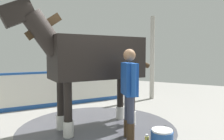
{
  "coord_description": "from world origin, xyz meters",
  "views": [
    {
      "loc": [
        2.59,
        -3.83,
        1.6
      ],
      "look_at": [
        0.53,
        -0.11,
        1.28
      ],
      "focal_mm": 34.05,
      "sensor_mm": 36.0,
      "label": 1
    }
  ],
  "objects_px": {
    "horse": "(92,59)",
    "bottle_spray": "(165,132)",
    "handler": "(129,87)",
    "wash_bucket": "(162,140)"
  },
  "relations": [
    {
      "from": "handler",
      "to": "bottle_spray",
      "type": "distance_m",
      "value": 1.11
    },
    {
      "from": "wash_bucket",
      "to": "horse",
      "type": "bearing_deg",
      "value": 167.84
    },
    {
      "from": "bottle_spray",
      "to": "handler",
      "type": "bearing_deg",
      "value": -148.6
    },
    {
      "from": "horse",
      "to": "wash_bucket",
      "type": "bearing_deg",
      "value": 109.39
    },
    {
      "from": "handler",
      "to": "bottle_spray",
      "type": "height_order",
      "value": "handler"
    },
    {
      "from": "horse",
      "to": "handler",
      "type": "relative_size",
      "value": 1.73
    },
    {
      "from": "horse",
      "to": "bottle_spray",
      "type": "height_order",
      "value": "horse"
    },
    {
      "from": "horse",
      "to": "bottle_spray",
      "type": "xyz_separation_m",
      "value": [
        1.54,
        0.19,
        -1.38
      ]
    },
    {
      "from": "handler",
      "to": "wash_bucket",
      "type": "xyz_separation_m",
      "value": [
        0.68,
        -0.18,
        -0.81
      ]
    },
    {
      "from": "bottle_spray",
      "to": "horse",
      "type": "bearing_deg",
      "value": -172.99
    }
  ]
}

